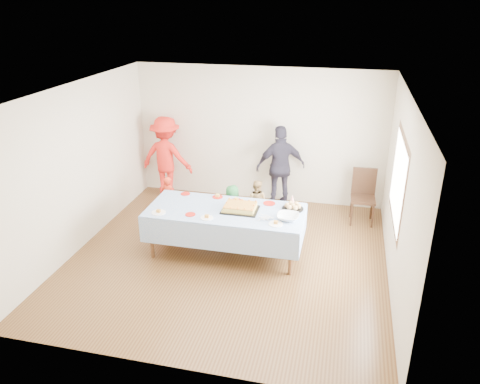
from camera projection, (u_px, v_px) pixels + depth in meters
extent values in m
plane|color=#4C2D15|center=(228.00, 257.00, 7.61)|extent=(5.00, 5.00, 0.00)
cube|color=beige|center=(259.00, 135.00, 9.32)|extent=(5.00, 0.04, 2.70)
cube|color=beige|center=(167.00, 267.00, 4.84)|extent=(5.00, 0.04, 2.70)
cube|color=beige|center=(79.00, 167.00, 7.61)|extent=(0.04, 5.00, 2.70)
cube|color=beige|center=(400.00, 195.00, 6.56)|extent=(0.04, 5.00, 2.70)
cube|color=white|center=(226.00, 91.00, 6.55)|extent=(5.00, 5.00, 0.04)
cube|color=#472B16|center=(398.00, 180.00, 6.68)|extent=(0.03, 1.75, 1.35)
cylinder|color=#51371C|center=(151.00, 237.00, 7.48)|extent=(0.06, 0.06, 0.73)
cylinder|color=#51371C|center=(291.00, 253.00, 7.01)|extent=(0.06, 0.06, 0.73)
cylinder|color=#51371C|center=(170.00, 215.00, 8.23)|extent=(0.06, 0.06, 0.73)
cylinder|color=#51371C|center=(297.00, 228.00, 7.76)|extent=(0.06, 0.06, 0.73)
cube|color=#51371C|center=(225.00, 211.00, 7.47)|extent=(2.40, 1.00, 0.04)
cube|color=silver|center=(225.00, 210.00, 7.46)|extent=(2.50, 1.10, 0.01)
cube|color=black|center=(240.00, 210.00, 7.43)|extent=(0.57, 0.44, 0.02)
cube|color=#F6D55D|center=(240.00, 207.00, 7.41)|extent=(0.48, 0.36, 0.07)
cube|color=#A46026|center=(240.00, 205.00, 7.40)|extent=(0.48, 0.36, 0.01)
cylinder|color=black|center=(293.00, 209.00, 7.47)|extent=(0.35, 0.35, 0.02)
sphere|color=tan|center=(299.00, 206.00, 7.43)|extent=(0.09, 0.09, 0.09)
sphere|color=tan|center=(296.00, 204.00, 7.51)|extent=(0.09, 0.09, 0.09)
sphere|color=tan|center=(291.00, 203.00, 7.53)|extent=(0.09, 0.09, 0.09)
sphere|color=tan|center=(287.00, 205.00, 7.47)|extent=(0.09, 0.09, 0.09)
sphere|color=tan|center=(289.00, 207.00, 7.39)|extent=(0.09, 0.09, 0.09)
sphere|color=tan|center=(295.00, 208.00, 7.37)|extent=(0.09, 0.09, 0.09)
sphere|color=tan|center=(293.00, 206.00, 7.45)|extent=(0.09, 0.09, 0.09)
imported|color=silver|center=(288.00, 217.00, 7.12)|extent=(0.34, 0.34, 0.08)
cone|color=silver|center=(292.00, 199.00, 7.62)|extent=(0.10, 0.10, 0.16)
cylinder|color=red|center=(185.00, 194.00, 8.03)|extent=(0.16, 0.16, 0.01)
cylinder|color=red|center=(218.00, 197.00, 7.90)|extent=(0.18, 0.18, 0.01)
cylinder|color=red|center=(236.00, 201.00, 7.77)|extent=(0.18, 0.18, 0.01)
cylinder|color=red|center=(269.00, 203.00, 7.66)|extent=(0.20, 0.20, 0.01)
cylinder|color=red|center=(190.00, 214.00, 7.28)|extent=(0.16, 0.16, 0.01)
cylinder|color=white|center=(159.00, 213.00, 7.34)|extent=(0.22, 0.22, 0.01)
cylinder|color=white|center=(207.00, 218.00, 7.17)|extent=(0.20, 0.20, 0.01)
cylinder|color=white|center=(276.00, 224.00, 6.98)|extent=(0.22, 0.22, 0.01)
cylinder|color=black|center=(352.00, 215.00, 8.56)|extent=(0.04, 0.04, 0.45)
cylinder|color=black|center=(373.00, 216.00, 8.49)|extent=(0.04, 0.04, 0.45)
cylinder|color=black|center=(351.00, 206.00, 8.90)|extent=(0.04, 0.04, 0.45)
cylinder|color=black|center=(371.00, 208.00, 8.83)|extent=(0.04, 0.04, 0.45)
cube|color=black|center=(363.00, 199.00, 8.60)|extent=(0.45, 0.45, 0.05)
cube|color=black|center=(364.00, 181.00, 8.67)|extent=(0.44, 0.06, 0.52)
imported|color=red|center=(169.00, 197.00, 8.81)|extent=(0.34, 0.26, 0.83)
imported|color=#216530|center=(232.00, 209.00, 8.28)|extent=(0.50, 0.40, 0.89)
imported|color=tan|center=(256.00, 201.00, 8.65)|extent=(0.43, 0.34, 0.83)
imported|color=red|center=(166.00, 157.00, 9.64)|extent=(1.13, 0.70, 1.69)
imported|color=#2E2B3B|center=(281.00, 167.00, 9.15)|extent=(1.05, 0.73, 1.65)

